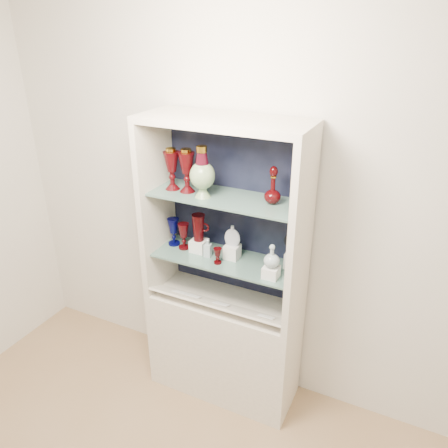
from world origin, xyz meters
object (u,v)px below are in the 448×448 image
at_px(flat_flask, 232,235).
at_px(pedestal_lamp_right, 172,169).
at_px(ruby_goblet_small, 218,256).
at_px(cameo_medallion, 293,243).
at_px(lidded_bowl, 297,202).
at_px(ruby_pitcher, 199,228).
at_px(ruby_goblet_tall, 184,236).
at_px(clear_round_decanter, 272,256).
at_px(pedestal_lamp_left, 187,171).
at_px(clear_square_bottle, 208,248).
at_px(enamel_urn, 202,172).
at_px(ruby_decanter_a, 273,183).
at_px(ruby_decanter_b, 303,187).
at_px(cobalt_goblet, 174,232).

bearing_deg(flat_flask, pedestal_lamp_right, 177.22).
bearing_deg(ruby_goblet_small, cameo_medallion, 19.26).
bearing_deg(lidded_bowl, ruby_pitcher, 177.89).
relative_size(ruby_goblet_tall, ruby_pitcher, 1.00).
distance_m(ruby_goblet_tall, ruby_pitcher, 0.14).
height_order(clear_round_decanter, cameo_medallion, cameo_medallion).
height_order(lidded_bowl, cameo_medallion, lidded_bowl).
distance_m(lidded_bowl, ruby_pitcher, 0.71).
bearing_deg(pedestal_lamp_left, clear_square_bottle, -2.14).
xyz_separation_m(enamel_urn, ruby_decanter_a, (0.41, 0.08, -0.03)).
bearing_deg(ruby_decanter_b, pedestal_lamp_left, -171.36).
height_order(ruby_decanter_a, clear_round_decanter, ruby_decanter_a).
height_order(ruby_goblet_tall, ruby_goblet_small, ruby_goblet_tall).
height_order(lidded_bowl, ruby_pitcher, lidded_bowl).
relative_size(cobalt_goblet, clear_square_bottle, 1.50).
xyz_separation_m(pedestal_lamp_right, ruby_decanter_b, (0.79, 0.11, -0.02)).
height_order(lidded_bowl, flat_flask, lidded_bowl).
bearing_deg(enamel_urn, ruby_decanter_a, 11.13).
bearing_deg(clear_round_decanter, ruby_goblet_tall, 171.87).
bearing_deg(ruby_goblet_small, ruby_decanter_b, 19.32).
height_order(ruby_decanter_a, ruby_goblet_tall, ruby_decanter_a).
distance_m(enamel_urn, ruby_goblet_tall, 0.52).
distance_m(pedestal_lamp_right, cobalt_goblet, 0.46).
height_order(enamel_urn, clear_square_bottle, enamel_urn).
relative_size(enamel_urn, ruby_goblet_small, 2.97).
bearing_deg(ruby_goblet_small, ruby_decanter_a, 18.21).
bearing_deg(ruby_goblet_tall, flat_flask, 3.14).
xyz_separation_m(ruby_pitcher, clear_round_decanter, (0.54, -0.10, -0.03)).
height_order(clear_square_bottle, flat_flask, flat_flask).
bearing_deg(ruby_decanter_a, clear_square_bottle, -173.00).
bearing_deg(ruby_decanter_b, cameo_medallion, -159.71).
relative_size(flat_flask, clear_round_decanter, 1.00).
relative_size(enamel_urn, clear_round_decanter, 2.21).
height_order(ruby_decanter_a, cobalt_goblet, ruby_decanter_a).
height_order(pedestal_lamp_left, pedestal_lamp_right, pedestal_lamp_left).
distance_m(enamel_urn, ruby_goblet_small, 0.53).
distance_m(ruby_decanter_b, clear_round_decanter, 0.43).
bearing_deg(ruby_decanter_b, ruby_goblet_small, -160.68).
distance_m(enamel_urn, lidded_bowl, 0.57).
bearing_deg(cameo_medallion, pedestal_lamp_right, -163.89).
bearing_deg(ruby_goblet_tall, pedestal_lamp_left, -23.56).
xyz_separation_m(ruby_decanter_a, ruby_pitcher, (-0.48, -0.01, -0.37)).
distance_m(ruby_decanter_b, clear_square_bottle, 0.73).
height_order(ruby_pitcher, flat_flask, ruby_pitcher).
distance_m(pedestal_lamp_right, ruby_decanter_b, 0.80).
relative_size(ruby_pitcher, clear_square_bottle, 1.43).
relative_size(ruby_decanter_a, lidded_bowl, 2.51).
relative_size(cobalt_goblet, cameo_medallion, 1.37).
bearing_deg(pedestal_lamp_left, cameo_medallion, 8.13).
height_order(pedestal_lamp_left, enamel_urn, enamel_urn).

